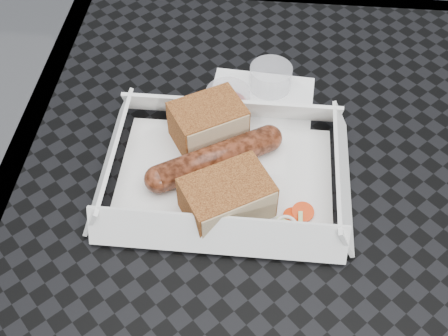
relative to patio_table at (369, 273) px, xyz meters
The scene contains 9 objects.
patio_table is the anchor object (origin of this frame).
food_tray 0.19m from the patio_table, 161.32° to the left, with size 0.22×0.15×0.00m, color white.
bratwurst 0.21m from the patio_table, 158.99° to the left, with size 0.14×0.09×0.03m.
bread_near 0.24m from the patio_table, 149.76° to the left, with size 0.07×0.05×0.05m, color brown.
bread_far 0.18m from the patio_table, behind, with size 0.08×0.05×0.04m, color brown.
veg_garnish 0.12m from the patio_table, behind, with size 0.03×0.03×0.00m.
napkin 0.22m from the patio_table, 128.65° to the left, with size 0.12×0.12×0.00m, color white.
condiment_cup_sauce 0.24m from the patio_table, 137.05° to the left, with size 0.05×0.05×0.03m, color maroon.
condiment_cup_empty 0.25m from the patio_table, 121.00° to the left, with size 0.05×0.05×0.03m, color silver.
Camera 1 is at (-0.13, -0.31, 1.20)m, focal length 45.00 mm.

